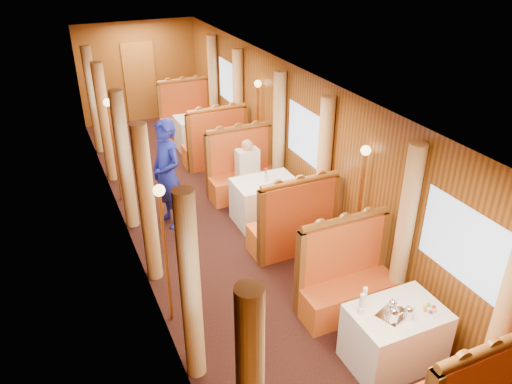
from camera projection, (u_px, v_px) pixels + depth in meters
floor at (225, 229)px, 8.42m from camera, size 3.00×12.00×0.01m
ceiling at (220, 83)px, 7.24m from camera, size 3.00×12.00×0.01m
wall_far at (139, 72)px, 12.67m from camera, size 3.00×0.01×2.50m
wall_left at (126, 179)px, 7.29m from camera, size 0.01×12.00×2.50m
wall_right at (306, 146)px, 8.37m from camera, size 0.01×12.00×2.50m
doorway_far at (140, 82)px, 12.76m from camera, size 0.80×0.04×2.00m
table_near at (394, 336)px, 5.69m from camera, size 1.05×0.72×0.75m
banquette_near_aft at (346, 282)px, 6.48m from camera, size 1.30×0.55×1.34m
table_mid at (265, 201)px, 8.51m from camera, size 1.05×0.72×0.75m
banquette_mid_fwd at (293, 227)px, 7.67m from camera, size 1.30×0.55×1.34m
banquette_mid_aft at (242, 174)px, 9.30m from camera, size 1.30×0.55×1.34m
table_far at (200, 133)px, 11.33m from camera, size 1.05×0.72×0.75m
banquette_far_fwd at (215, 146)px, 10.49m from camera, size 1.30×0.55×1.34m
banquette_far_aft at (187, 117)px, 12.13m from camera, size 1.30×0.55×1.34m
tea_tray at (393, 314)px, 5.46m from camera, size 0.41×0.36×0.01m
teapot_left at (393, 317)px, 5.32m from camera, size 0.21×0.17×0.15m
teapot_right at (408, 314)px, 5.38m from camera, size 0.18×0.15×0.13m
teapot_back at (392, 307)px, 5.48m from camera, size 0.18×0.16×0.12m
fruit_plate at (429, 309)px, 5.51m from camera, size 0.24×0.24×0.05m
cup_inboard at (361, 306)px, 5.43m from camera, size 0.08×0.08×0.26m
cup_outboard at (364, 299)px, 5.53m from camera, size 0.08×0.08×0.26m
rose_vase_mid at (266, 172)px, 8.24m from camera, size 0.06×0.06×0.36m
rose_vase_far at (200, 109)px, 11.10m from camera, size 0.06×0.06×0.36m
window_left_near at (204, 320)px, 4.38m from camera, size 0.01×1.20×0.90m
curtain_left_near_b at (191, 290)px, 5.18m from camera, size 0.22×0.22×2.35m
window_right_near at (462, 243)px, 5.45m from camera, size 0.01×1.20×0.90m
curtain_right_near_a at (507, 309)px, 4.91m from camera, size 0.22×0.22×2.35m
curtain_right_near_b at (404, 231)px, 6.17m from camera, size 0.22×0.22×2.35m
window_left_mid at (126, 166)px, 7.20m from camera, size 0.01×1.20×0.90m
curtain_left_mid_a at (147, 206)px, 6.74m from camera, size 0.22×0.22×2.35m
curtain_left_mid_b at (125, 162)px, 8.00m from camera, size 0.22×0.22×2.35m
window_right_mid at (306, 135)px, 8.27m from camera, size 0.01×1.20×0.90m
curtain_right_mid_a at (324, 170)px, 7.73m from camera, size 0.22×0.22×2.35m
curtain_right_mid_b at (279, 136)px, 8.99m from camera, size 0.22×0.22×2.35m
window_left_far at (92, 99)px, 10.02m from camera, size 0.01×1.20×0.90m
curtain_left_far_a at (105, 123)px, 9.56m from camera, size 0.22×0.22×2.35m
curtain_left_far_b at (93, 101)px, 10.82m from camera, size 0.22×0.22×2.35m
window_right_far at (229, 82)px, 11.09m from camera, size 0.01×1.20×0.90m
curtain_right_far_a at (238, 105)px, 10.55m from camera, size 0.22×0.22×2.35m
curtain_right_far_b at (213, 86)px, 11.81m from camera, size 0.22×0.22×2.35m
sconce_left_fore at (163, 228)px, 5.85m from camera, size 0.14×0.14×1.95m
sconce_right_fore at (362, 184)px, 6.86m from camera, size 0.14×0.14×1.95m
sconce_left_aft at (111, 130)px, 8.67m from camera, size 0.14×0.14×1.95m
sconce_right_aft at (258, 109)px, 9.68m from camera, size 0.14×0.14×1.95m
steward at (167, 174)px, 8.15m from camera, size 0.63×0.78×1.87m
passenger at (248, 165)px, 8.93m from camera, size 0.40×0.44×0.76m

